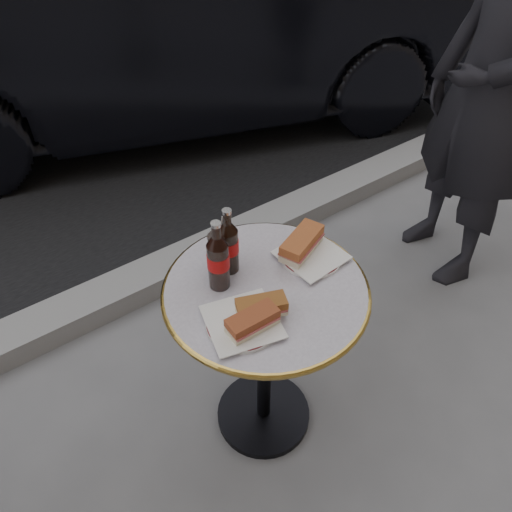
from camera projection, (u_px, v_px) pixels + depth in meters
ground at (263, 415)px, 1.97m from camera, size 80.00×80.00×0.00m
curb at (156, 276)px, 2.47m from camera, size 40.00×0.20×0.12m
bistro_table at (264, 360)px, 1.72m from camera, size 0.62×0.62×0.73m
plate_left at (242, 323)px, 1.37m from camera, size 0.27×0.27×0.01m
plate_right at (311, 257)px, 1.56m from camera, size 0.21×0.21×0.01m
sandwich_left_a at (253, 322)px, 1.33m from camera, size 0.14×0.07×0.05m
sandwich_left_b at (261, 308)px, 1.37m from camera, size 0.15×0.11×0.05m
sandwich_right at (302, 244)px, 1.56m from camera, size 0.19×0.14×0.06m
cola_bottle_left at (218, 255)px, 1.40m from camera, size 0.09×0.09×0.24m
cola_bottle_right at (228, 241)px, 1.46m from camera, size 0.07×0.07×0.23m
cola_glass at (219, 251)px, 1.49m from camera, size 0.08×0.08×0.13m
parked_car at (172, 16)px, 3.34m from camera, size 2.84×4.64×1.44m
pedestrian at (492, 94)px, 2.04m from camera, size 0.59×0.75×1.81m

